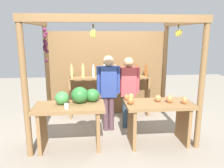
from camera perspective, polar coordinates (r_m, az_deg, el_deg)
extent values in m
plane|color=gray|center=(4.88, -0.23, -11.38)|extent=(12.00, 12.00, 0.00)
cylinder|color=olive|center=(3.73, -21.55, -1.36)|extent=(0.10, 0.10, 2.29)
cylinder|color=olive|center=(4.05, 22.07, -0.34)|extent=(0.10, 0.10, 2.29)
cylinder|color=olive|center=(5.54, -16.37, 3.42)|extent=(0.10, 0.10, 2.29)
cylinder|color=olive|center=(5.76, 13.40, 3.94)|extent=(0.10, 0.10, 2.29)
cube|color=olive|center=(3.51, 1.29, 16.56)|extent=(3.00, 0.12, 0.12)
cube|color=olive|center=(4.55, -19.45, 15.01)|extent=(0.12, 1.99, 0.12)
cube|color=olive|center=(4.82, 17.85, 14.96)|extent=(0.12, 1.99, 0.12)
cube|color=brown|center=(5.50, -1.21, 2.67)|extent=(2.90, 0.04, 2.06)
cylinder|color=brown|center=(3.54, -4.88, 14.70)|extent=(0.02, 0.02, 0.06)
ellipsoid|color=#D1CC4C|center=(3.54, -4.47, 12.78)|extent=(0.04, 0.08, 0.13)
ellipsoid|color=#D1CC4C|center=(3.56, -4.67, 12.86)|extent=(0.07, 0.05, 0.14)
ellipsoid|color=#D1CC4C|center=(3.56, -5.33, 12.96)|extent=(0.06, 0.07, 0.14)
ellipsoid|color=#D1CC4C|center=(3.53, -5.14, 12.82)|extent=(0.05, 0.06, 0.13)
ellipsoid|color=#D1CC4C|center=(3.50, -4.67, 12.74)|extent=(0.06, 0.04, 0.13)
cylinder|color=brown|center=(3.85, 16.79, 14.07)|extent=(0.02, 0.02, 0.06)
ellipsoid|color=gold|center=(3.86, 17.32, 12.53)|extent=(0.04, 0.06, 0.11)
ellipsoid|color=gold|center=(3.87, 16.76, 12.50)|extent=(0.06, 0.05, 0.11)
ellipsoid|color=gold|center=(3.86, 16.38, 12.64)|extent=(0.07, 0.06, 0.11)
ellipsoid|color=gold|center=(3.84, 16.25, 12.37)|extent=(0.04, 0.07, 0.11)
ellipsoid|color=gold|center=(3.83, 16.67, 12.29)|extent=(0.06, 0.05, 0.11)
ellipsoid|color=gold|center=(3.83, 17.04, 12.50)|extent=(0.07, 0.06, 0.11)
cylinder|color=#4C422D|center=(3.99, -16.89, 10.48)|extent=(0.01, 0.01, 0.55)
sphere|color=#601E42|center=(3.99, -17.03, 13.27)|extent=(0.07, 0.07, 0.07)
sphere|color=#601E42|center=(3.98, -16.63, 12.43)|extent=(0.06, 0.06, 0.06)
sphere|color=#601E42|center=(3.96, -16.95, 11.77)|extent=(0.06, 0.06, 0.06)
sphere|color=#47142D|center=(3.98, -16.94, 10.51)|extent=(0.07, 0.07, 0.07)
sphere|color=#511938|center=(3.97, -16.71, 9.93)|extent=(0.07, 0.07, 0.07)
sphere|color=#47142D|center=(3.99, -16.91, 9.05)|extent=(0.07, 0.07, 0.07)
sphere|color=#47142D|center=(4.00, -16.91, 8.54)|extent=(0.06, 0.06, 0.06)
sphere|color=#511938|center=(4.00, -16.36, 8.06)|extent=(0.06, 0.06, 0.06)
sphere|color=#47142D|center=(4.01, -16.55, 5.76)|extent=(0.06, 0.06, 0.06)
cube|color=olive|center=(3.94, -10.92, -5.84)|extent=(1.22, 0.64, 0.06)
cube|color=olive|center=(4.15, -17.53, -11.03)|extent=(0.06, 0.58, 0.73)
cube|color=olive|center=(4.06, -3.69, -10.96)|extent=(0.06, 0.58, 0.73)
ellipsoid|color=#2D7533|center=(4.06, -5.08, -2.89)|extent=(0.33, 0.33, 0.24)
ellipsoid|color=#429347|center=(3.98, -12.76, -3.55)|extent=(0.25, 0.25, 0.23)
ellipsoid|color=#2D7533|center=(4.00, -8.30, -2.81)|extent=(0.40, 0.40, 0.29)
cylinder|color=white|center=(3.75, -11.65, -5.63)|extent=(0.07, 0.07, 0.09)
cube|color=olive|center=(4.11, 11.94, -5.10)|extent=(1.22, 0.64, 0.06)
cube|color=olive|center=(4.13, 5.11, -10.59)|extent=(0.06, 0.58, 0.73)
cube|color=olive|center=(4.41, 17.85, -9.63)|extent=(0.06, 0.58, 0.73)
ellipsoid|color=#E07F47|center=(4.13, 11.76, -3.63)|extent=(0.14, 0.14, 0.13)
ellipsoid|color=#A8B24C|center=(4.21, 4.92, -3.19)|extent=(0.13, 0.13, 0.11)
ellipsoid|color=#E07F47|center=(4.12, 18.20, -4.02)|extent=(0.13, 0.13, 0.13)
ellipsoid|color=#CC7038|center=(4.14, 3.77, -3.44)|extent=(0.13, 0.13, 0.11)
ellipsoid|color=#E07F47|center=(4.12, 14.64, -3.72)|extent=(0.15, 0.15, 0.14)
ellipsoid|color=#CC7038|center=(3.91, 4.85, -4.31)|extent=(0.17, 0.17, 0.13)
cube|color=olive|center=(5.38, -10.66, -3.61)|extent=(0.05, 0.20, 1.00)
cube|color=olive|center=(5.54, 9.22, -3.07)|extent=(0.05, 0.20, 1.00)
cube|color=olive|center=(5.26, -0.58, 1.64)|extent=(1.89, 0.22, 0.04)
cylinder|color=#D8B266|center=(5.23, -10.33, 3.08)|extent=(0.07, 0.07, 0.27)
cylinder|color=#D8B266|center=(5.20, -10.40, 4.86)|extent=(0.03, 0.03, 0.06)
cylinder|color=#D8B266|center=(5.21, -7.46, 3.19)|extent=(0.08, 0.08, 0.27)
cylinder|color=#D8B266|center=(5.19, -7.51, 5.01)|extent=(0.03, 0.03, 0.06)
cylinder|color=silver|center=(5.21, -4.81, 3.08)|extent=(0.06, 0.06, 0.24)
cylinder|color=silver|center=(5.19, -4.84, 4.73)|extent=(0.03, 0.03, 0.06)
cylinder|color=silver|center=(5.22, -1.94, 3.35)|extent=(0.07, 0.07, 0.28)
cylinder|color=silver|center=(5.20, -1.96, 5.21)|extent=(0.03, 0.03, 0.06)
cylinder|color=silver|center=(5.25, 0.80, 3.15)|extent=(0.07, 0.07, 0.24)
cylinder|color=silver|center=(5.22, 0.81, 4.75)|extent=(0.03, 0.03, 0.06)
cylinder|color=#D8B266|center=(5.28, 3.48, 3.17)|extent=(0.07, 0.07, 0.23)
cylinder|color=#D8B266|center=(5.26, 3.50, 4.74)|extent=(0.03, 0.03, 0.06)
cylinder|color=#994C1E|center=(5.33, 6.31, 3.31)|extent=(0.07, 0.07, 0.25)
cylinder|color=#994C1E|center=(5.31, 6.35, 4.97)|extent=(0.03, 0.03, 0.06)
cylinder|color=#994C1E|center=(5.38, 8.79, 3.32)|extent=(0.06, 0.06, 0.25)
cylinder|color=#994C1E|center=(5.36, 8.84, 4.96)|extent=(0.03, 0.03, 0.06)
cylinder|color=#573C45|center=(4.67, -1.63, -7.60)|extent=(0.11, 0.11, 0.74)
cylinder|color=#573C45|center=(4.68, -0.15, -7.55)|extent=(0.11, 0.11, 0.74)
cube|color=#2D428C|center=(4.48, -0.92, 0.63)|extent=(0.32, 0.19, 0.63)
cylinder|color=#2D428C|center=(4.46, -3.48, 0.97)|extent=(0.08, 0.08, 0.56)
cylinder|color=#2D428C|center=(4.50, 1.62, 1.07)|extent=(0.08, 0.08, 0.56)
sphere|color=tan|center=(4.41, -0.94, 5.96)|extent=(0.21, 0.21, 0.21)
cylinder|color=#30485D|center=(4.82, 3.38, -7.08)|extent=(0.11, 0.11, 0.72)
cylinder|color=#30485D|center=(4.84, 4.79, -7.02)|extent=(0.11, 0.11, 0.72)
cube|color=#BF474C|center=(4.65, 4.21, 0.65)|extent=(0.32, 0.19, 0.61)
cylinder|color=#BF474C|center=(4.61, 1.77, 0.96)|extent=(0.08, 0.08, 0.55)
cylinder|color=#BF474C|center=(4.68, 6.63, 1.06)|extent=(0.08, 0.08, 0.55)
sphere|color=tan|center=(4.58, 4.30, 5.63)|extent=(0.21, 0.21, 0.21)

